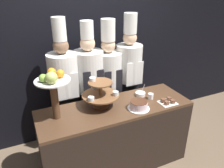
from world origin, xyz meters
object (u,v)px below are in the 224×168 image
object	(u,v)px
cake_round	(139,105)
chef_right	(129,73)
fruit_pedestal	(53,85)
serving_bowl_far	(140,94)
chef_left	(65,86)
cake_square_tray	(168,102)
tiered_stand	(100,93)
chef_center_left	(89,83)
cup_white	(151,96)
chef_center_right	(108,80)

from	to	relation	value
cake_round	chef_right	world-z (taller)	chef_right
fruit_pedestal	serving_bowl_far	world-z (taller)	fruit_pedestal
fruit_pedestal	chef_left	distance (m)	0.63
chef_left	cake_square_tray	bearing A→B (deg)	-35.22
fruit_pedestal	cake_round	world-z (taller)	fruit_pedestal
fruit_pedestal	chef_left	size ratio (longest dim) A/B	0.30
tiered_stand	serving_bowl_far	bearing A→B (deg)	3.55
fruit_pedestal	chef_center_left	distance (m)	0.82
cake_round	serving_bowl_far	world-z (taller)	serving_bowl_far
cup_white	chef_center_left	size ratio (longest dim) A/B	0.04
tiered_stand	fruit_pedestal	bearing A→B (deg)	-175.07
serving_bowl_far	chef_center_right	bearing A→B (deg)	119.47
cake_round	cup_white	size ratio (longest dim) A/B	3.63
serving_bowl_far	chef_center_left	size ratio (longest dim) A/B	0.08
cake_round	serving_bowl_far	bearing A→B (deg)	55.27
cake_round	chef_center_left	distance (m)	0.80
chef_center_left	chef_right	world-z (taller)	chef_right
serving_bowl_far	tiered_stand	bearing A→B (deg)	-176.45
chef_center_right	cup_white	bearing A→B (deg)	-60.71
fruit_pedestal	serving_bowl_far	bearing A→B (deg)	4.21
tiered_stand	cake_round	bearing A→B (deg)	-32.28
tiered_stand	cup_white	xyz separation A→B (m)	(0.63, -0.09, -0.14)
chef_left	cup_white	bearing A→B (deg)	-31.53
chef_center_right	serving_bowl_far	bearing A→B (deg)	-60.53
cup_white	serving_bowl_far	size ratio (longest dim) A/B	0.48
cake_round	chef_right	bearing A→B (deg)	70.35
fruit_pedestal	cup_white	size ratio (longest dim) A/B	7.99
cake_round	fruit_pedestal	bearing A→B (deg)	167.87
cup_white	cake_square_tray	xyz separation A→B (m)	(0.13, -0.18, -0.02)
tiered_stand	cup_white	world-z (taller)	tiered_stand
serving_bowl_far	chef_right	world-z (taller)	chef_right
chef_left	chef_center_right	world-z (taller)	chef_left
cup_white	serving_bowl_far	bearing A→B (deg)	118.66
cake_square_tray	serving_bowl_far	distance (m)	0.37
cake_round	chef_center_right	xyz separation A→B (m)	(-0.06, 0.72, 0.05)
fruit_pedestal	serving_bowl_far	size ratio (longest dim) A/B	3.86
tiered_stand	cake_square_tray	size ratio (longest dim) A/B	2.15
cake_square_tray	chef_center_right	distance (m)	0.88
cup_white	chef_right	size ratio (longest dim) A/B	0.04
cup_white	serving_bowl_far	world-z (taller)	serving_bowl_far
fruit_pedestal	chef_left	xyz separation A→B (m)	(0.22, 0.53, -0.28)
tiered_stand	chef_left	distance (m)	0.57
serving_bowl_far	cup_white	bearing A→B (deg)	-61.34
tiered_stand	chef_center_right	distance (m)	0.58
chef_left	chef_right	world-z (taller)	same
chef_center_left	chef_center_right	size ratio (longest dim) A/B	1.00
chef_right	chef_center_right	bearing A→B (deg)	-180.00
fruit_pedestal	chef_center_right	size ratio (longest dim) A/B	0.31
chef_left	serving_bowl_far	bearing A→B (deg)	-27.27
chef_left	chef_center_left	size ratio (longest dim) A/B	1.03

